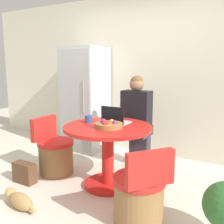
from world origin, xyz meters
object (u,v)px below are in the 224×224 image
handbag (25,173)px  person_seated (138,118)px  refrigerator (85,99)px  chair_near_right_corner (140,197)px  fruit_bowl (109,125)px  laptop (115,120)px  dining_table (108,146)px  chair_left_side (55,154)px  cat (20,200)px

handbag → person_seated: bearing=50.3°
refrigerator → chair_near_right_corner: 2.46m
fruit_bowl → handbag: size_ratio=1.06×
laptop → fruit_bowl: 0.24m
dining_table → person_seated: (0.04, 0.75, 0.21)m
chair_left_side → laptop: bearing=-79.6°
chair_left_side → chair_near_right_corner: bearing=-109.8°
refrigerator → person_seated: 1.21m
dining_table → handbag: size_ratio=3.51×
chair_near_right_corner → refrigerator: bearing=-94.0°
chair_left_side → fruit_bowl: size_ratio=2.42×
laptop → handbag: laptop is taller
refrigerator → dining_table: (1.11, -1.08, -0.37)m
chair_left_side → handbag: 0.47m
chair_left_side → laptop: size_ratio=2.50×
dining_table → chair_left_side: (-0.83, -0.02, -0.25)m
dining_table → person_seated: 0.78m
laptop → dining_table: bearing=84.8°
dining_table → laptop: (0.01, 0.16, 0.29)m
person_seated → handbag: bearing=50.3°
laptop → person_seated: bearing=-92.6°
dining_table → handbag: dining_table is taller
dining_table → chair_near_right_corner: (0.66, -0.51, -0.25)m
chair_near_right_corner → person_seated: (-0.62, 1.26, 0.46)m
laptop → fruit_bowl: size_ratio=0.96×
chair_left_side → fruit_bowl: fruit_bowl is taller
refrigerator → person_seated: refrigerator is taller
refrigerator → chair_near_right_corner: (1.77, -1.59, -0.62)m
chair_left_side → fruit_bowl: bearing=-95.0°
cat → handbag: bearing=-36.8°
chair_near_right_corner → handbag: 1.62m
chair_left_side → chair_near_right_corner: 1.57m
dining_table → chair_near_right_corner: size_ratio=1.37×
chair_near_right_corner → fruit_bowl: 0.91m
dining_table → fruit_bowl: (0.06, -0.08, 0.28)m
handbag → chair_near_right_corner: bearing=-2.2°
fruit_bowl → laptop: bearing=100.7°
cat → handbag: (-0.43, 0.44, 0.04)m
dining_table → fruit_bowl: bearing=-52.7°
chair_near_right_corner → laptop: laptop is taller
dining_table → person_seated: size_ratio=0.79×
chair_left_side → cat: chair_left_side is taller
laptop → handbag: 1.33m
cat → handbag: handbag is taller
dining_table → laptop: 0.33m
fruit_bowl → cat: (-0.59, -0.82, -0.71)m
refrigerator → person_seated: size_ratio=1.33×
dining_table → fruit_bowl: fruit_bowl is taller
refrigerator → handbag: bearing=-84.3°
chair_left_side → laptop: laptop is taller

